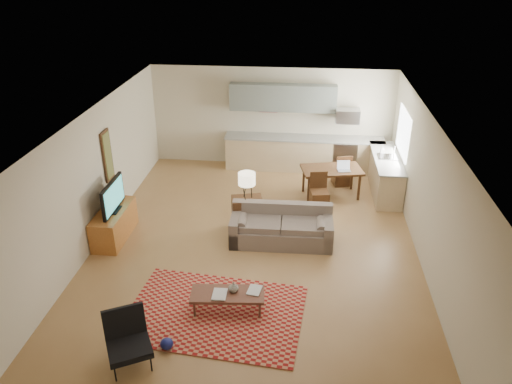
# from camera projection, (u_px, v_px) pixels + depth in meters

# --- Properties ---
(room) EXTENTS (9.00, 9.00, 9.00)m
(room) POSITION_uv_depth(u_px,v_px,m) (254.00, 190.00, 9.50)
(room) COLOR olive
(room) RESTS_ON ground
(kitchen_counter_back) EXTENTS (4.26, 0.64, 0.92)m
(kitchen_counter_back) POSITION_uv_depth(u_px,v_px,m) (303.00, 153.00, 13.54)
(kitchen_counter_back) COLOR tan
(kitchen_counter_back) RESTS_ON ground
(kitchen_counter_right) EXTENTS (0.64, 2.26, 0.92)m
(kitchen_counter_right) POSITION_uv_depth(u_px,v_px,m) (385.00, 174.00, 12.30)
(kitchen_counter_right) COLOR tan
(kitchen_counter_right) RESTS_ON ground
(kitchen_range) EXTENTS (0.62, 0.62, 0.90)m
(kitchen_range) POSITION_uv_depth(u_px,v_px,m) (344.00, 155.00, 13.44)
(kitchen_range) COLOR #A5A8AD
(kitchen_range) RESTS_ON ground
(kitchen_microwave) EXTENTS (0.62, 0.40, 0.35)m
(kitchen_microwave) POSITION_uv_depth(u_px,v_px,m) (348.00, 116.00, 12.98)
(kitchen_microwave) COLOR #A5A8AD
(kitchen_microwave) RESTS_ON room
(upper_cabinets) EXTENTS (2.80, 0.34, 0.70)m
(upper_cabinets) POSITION_uv_depth(u_px,v_px,m) (283.00, 98.00, 13.07)
(upper_cabinets) COLOR slate
(upper_cabinets) RESTS_ON room
(window_right) EXTENTS (0.02, 1.40, 1.05)m
(window_right) POSITION_uv_depth(u_px,v_px,m) (403.00, 133.00, 11.79)
(window_right) COLOR white
(window_right) RESTS_ON room
(wall_art_left) EXTENTS (0.06, 0.42, 1.10)m
(wall_art_left) POSITION_uv_depth(u_px,v_px,m) (108.00, 156.00, 10.51)
(wall_art_left) COLOR olive
(wall_art_left) RESTS_ON room
(triptych) EXTENTS (1.70, 0.04, 0.50)m
(triptych) POSITION_uv_depth(u_px,v_px,m) (268.00, 103.00, 13.32)
(triptych) COLOR #F4ECC1
(triptych) RESTS_ON room
(rug) EXTENTS (3.07, 2.27, 0.02)m
(rug) POSITION_uv_depth(u_px,v_px,m) (215.00, 313.00, 8.33)
(rug) COLOR maroon
(rug) RESTS_ON floor
(sofa) EXTENTS (2.19, 0.98, 0.76)m
(sofa) POSITION_uv_depth(u_px,v_px,m) (281.00, 226.00, 10.19)
(sofa) COLOR #6C5E54
(sofa) RESTS_ON floor
(coffee_table) EXTENTS (1.26, 0.59, 0.37)m
(coffee_table) POSITION_uv_depth(u_px,v_px,m) (228.00, 302.00, 8.32)
(coffee_table) COLOR #522D20
(coffee_table) RESTS_ON floor
(book_a) EXTENTS (0.24, 0.32, 0.03)m
(book_a) POSITION_uv_depth(u_px,v_px,m) (213.00, 294.00, 8.19)
(book_a) COLOR maroon
(book_a) RESTS_ON coffee_table
(book_b) EXTENTS (0.31, 0.36, 0.02)m
(book_b) POSITION_uv_depth(u_px,v_px,m) (248.00, 289.00, 8.32)
(book_b) COLOR navy
(book_b) RESTS_ON coffee_table
(vase) EXTENTS (0.17, 0.17, 0.18)m
(vase) POSITION_uv_depth(u_px,v_px,m) (233.00, 287.00, 8.24)
(vase) COLOR black
(vase) RESTS_ON coffee_table
(armchair) EXTENTS (0.96, 0.96, 0.81)m
(armchair) POSITION_uv_depth(u_px,v_px,m) (128.00, 343.00, 7.15)
(armchair) COLOR black
(armchair) RESTS_ON floor
(tv_credenza) EXTENTS (0.54, 1.40, 0.64)m
(tv_credenza) POSITION_uv_depth(u_px,v_px,m) (114.00, 224.00, 10.38)
(tv_credenza) COLOR #995724
(tv_credenza) RESTS_ON floor
(tv) EXTENTS (0.11, 1.07, 0.64)m
(tv) POSITION_uv_depth(u_px,v_px,m) (113.00, 197.00, 10.09)
(tv) COLOR black
(tv) RESTS_ON tv_credenza
(console_table) EXTENTS (0.72, 0.56, 0.75)m
(console_table) POSITION_uv_depth(u_px,v_px,m) (247.00, 214.00, 10.67)
(console_table) COLOR #3B2312
(console_table) RESTS_ON floor
(table_lamp) EXTENTS (0.41, 0.41, 0.60)m
(table_lamp) POSITION_uv_depth(u_px,v_px,m) (247.00, 185.00, 10.38)
(table_lamp) COLOR beige
(table_lamp) RESTS_ON console_table
(dining_table) EXTENTS (1.56, 1.09, 0.72)m
(dining_table) POSITION_uv_depth(u_px,v_px,m) (331.00, 182.00, 12.12)
(dining_table) COLOR #3B2312
(dining_table) RESTS_ON floor
(dining_chair_near) EXTENTS (0.48, 0.50, 0.86)m
(dining_chair_near) POSITION_uv_depth(u_px,v_px,m) (320.00, 192.00, 11.50)
(dining_chair_near) COLOR #3B2312
(dining_chair_near) RESTS_ON floor
(dining_chair_far) EXTENTS (0.49, 0.51, 0.84)m
(dining_chair_far) POSITION_uv_depth(u_px,v_px,m) (341.00, 169.00, 12.69)
(dining_chair_far) COLOR #3B2312
(dining_chair_far) RESTS_ON floor
(laptop) EXTENTS (0.33, 0.27, 0.23)m
(laptop) POSITION_uv_depth(u_px,v_px,m) (344.00, 166.00, 11.80)
(laptop) COLOR #A5A8AD
(laptop) RESTS_ON dining_table
(soap_bottle) EXTENTS (0.09, 0.09, 0.19)m
(soap_bottle) POSITION_uv_depth(u_px,v_px,m) (382.00, 150.00, 12.26)
(soap_bottle) COLOR #F4ECC1
(soap_bottle) RESTS_ON kitchen_counter_right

